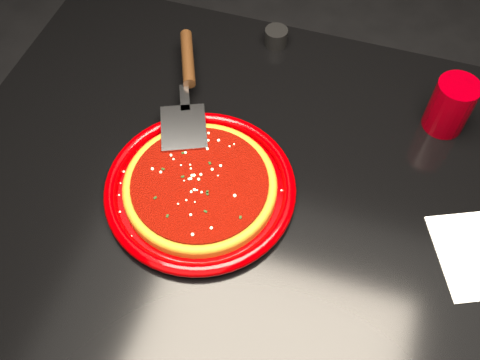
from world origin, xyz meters
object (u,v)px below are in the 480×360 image
ramekin (276,37)px  plate (200,188)px  cup (450,106)px  pizza_server (187,88)px  table (278,280)px

ramekin → plate: bearing=-93.6°
cup → ramekin: cup is taller
pizza_server → ramekin: pizza_server is taller
table → plate: bearing=-162.5°
pizza_server → plate: bearing=-87.0°
table → pizza_server: 0.50m
pizza_server → ramekin: 0.24m
pizza_server → cup: size_ratio=3.27×
table → cup: bearing=44.9°
plate → cup: cup is taller
pizza_server → ramekin: size_ratio=7.22×
table → pizza_server: pizza_server is taller
cup → plate: bearing=-143.9°
pizza_server → cup: cup is taller
plate → ramekin: 0.39m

